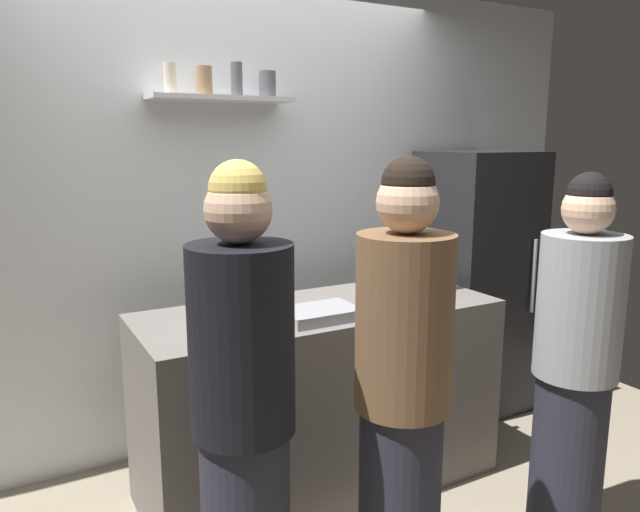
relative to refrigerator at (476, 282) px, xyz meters
The scene contains 11 objects.
back_wall_assembly 1.58m from the refrigerator, 164.64° to the left, with size 4.80×0.32×2.60m.
refrigerator is the anchor object (origin of this frame).
counter 1.41m from the refrigerator, 165.42° to the right, with size 1.74×0.69×0.92m, color #66605B.
baking_pan 1.51m from the refrigerator, 160.13° to the right, with size 0.34×0.24×0.05m, color gray.
utensil_holder 1.78m from the refrigerator, 165.62° to the right, with size 0.11×0.11×0.22m.
wine_bottle_pale_glass 0.76m from the refrigerator, 161.71° to the right, with size 0.08×0.08×0.31m.
wine_bottle_amber_glass 0.72m from the refrigerator, 148.21° to the right, with size 0.07×0.07×0.31m.
water_bottle_plastic 1.64m from the refrigerator, behind, with size 0.08×0.08×0.21m.
person_blonde 2.27m from the refrigerator, 152.05° to the right, with size 0.34×0.34×1.66m.
person_grey_hoodie 1.36m from the refrigerator, 115.90° to the right, with size 0.34×0.34×1.59m.
person_brown_jacket 1.87m from the refrigerator, 140.90° to the right, with size 0.34×0.34×1.66m.
Camera 1 is at (-1.21, -1.93, 1.72)m, focal length 33.81 mm.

